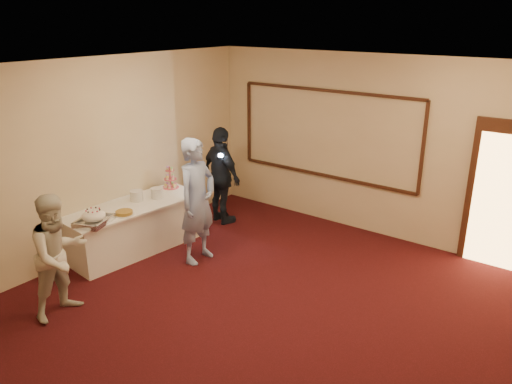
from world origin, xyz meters
TOP-DOWN VIEW (x-y plane):
  - floor at (0.00, 0.00)m, footprint 7.00×7.00m
  - room_walls at (0.00, 0.00)m, footprint 6.04×7.04m
  - wall_molding at (-0.80, 3.47)m, footprint 3.45×0.04m
  - doorway at (2.15, 3.45)m, footprint 1.05×0.07m
  - buffet_table at (-2.57, 0.58)m, footprint 1.09×2.29m
  - pavlova_tray at (-2.42, -0.24)m, footprint 0.55×0.61m
  - cupcake_stand at (-2.68, 1.50)m, footprint 0.28×0.28m
  - plate_stack_a at (-2.64, 0.72)m, footprint 0.21×0.21m
  - plate_stack_b at (-2.47, 1.01)m, footprint 0.21×0.21m
  - tart at (-2.34, 0.23)m, footprint 0.29×0.29m
  - man at (-1.53, 0.94)m, footprint 0.48×0.71m
  - woman at (-1.88, -1.14)m, footprint 0.63×0.80m
  - guest at (-2.20, 2.27)m, footprint 1.10×0.69m
  - camera_flash at (-1.99, 2.03)m, footprint 0.08×0.05m

SIDE VIEW (x-z plane):
  - floor at x=0.00m, z-range 0.00..0.00m
  - buffet_table at x=-2.57m, z-range 0.00..0.77m
  - woman at x=-1.88m, z-range 0.00..1.58m
  - tart at x=-2.34m, z-range 0.77..0.83m
  - plate_stack_b at x=-2.47m, z-range 0.77..0.94m
  - plate_stack_a at x=-2.64m, z-range 0.77..0.94m
  - pavlova_tray at x=-2.42m, z-range 0.76..0.96m
  - guest at x=-2.20m, z-range 0.00..1.75m
  - cupcake_stand at x=-2.68m, z-range 0.71..1.12m
  - man at x=-1.53m, z-range 0.00..1.91m
  - doorway at x=2.15m, z-range -0.02..2.18m
  - camera_flash at x=-1.99m, z-range 1.31..1.36m
  - wall_molding at x=-0.80m, z-range 0.83..2.38m
  - room_walls at x=0.00m, z-range 0.52..3.54m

